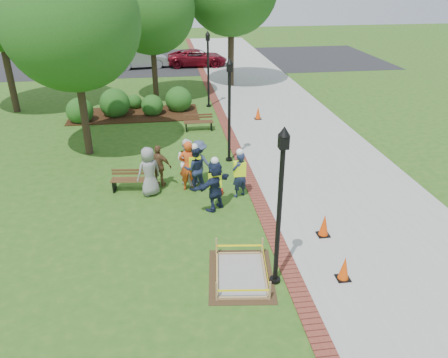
{
  "coord_description": "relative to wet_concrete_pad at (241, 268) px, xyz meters",
  "views": [
    {
      "loc": [
        -1.32,
        -11.79,
        7.39
      ],
      "look_at": [
        0.5,
        1.2,
        1.0
      ],
      "focal_mm": 35.0,
      "sensor_mm": 36.0,
      "label": 1
    }
  ],
  "objects": [
    {
      "name": "casual_person_d",
      "position": [
        -2.08,
        5.62,
        0.57
      ],
      "size": [
        0.6,
        0.5,
        1.61
      ],
      "color": "brown",
      "rests_on": "ground"
    },
    {
      "name": "shrub_c",
      "position": [
        -2.41,
        14.52,
        -0.23
      ],
      "size": [
        1.21,
        1.21,
        1.21
      ],
      "primitive_type": "sphere",
      "color": "#194E16",
      "rests_on": "ground"
    },
    {
      "name": "parked_car_a",
      "position": [
        -8.39,
        27.14,
        -0.23
      ],
      "size": [
        2.83,
        4.58,
        1.39
      ],
      "primitive_type": "imported",
      "rotation": [
        0.0,
        0.0,
        1.82
      ],
      "color": "#252527",
      "rests_on": "ground"
    },
    {
      "name": "parked_car_b",
      "position": [
        -3.36,
        27.21,
        -0.23
      ],
      "size": [
        2.76,
        4.95,
        1.53
      ],
      "primitive_type": "imported",
      "rotation": [
        0.0,
        0.0,
        1.73
      ],
      "color": "#A0A0A5",
      "rests_on": "ground"
    },
    {
      "name": "hivis_worker_c",
      "position": [
        -0.79,
        5.17,
        0.66
      ],
      "size": [
        0.56,
        0.4,
        1.8
      ],
      "color": "#1A1E45",
      "rests_on": "ground"
    },
    {
      "name": "bench_far",
      "position": [
        -0.11,
        11.61,
        0.02
      ],
      "size": [
        1.45,
        0.5,
        0.78
      ],
      "color": "#542F1D",
      "rests_on": "ground"
    },
    {
      "name": "mulch_bed",
      "position": [
        -3.42,
        14.64,
        -0.21
      ],
      "size": [
        7.0,
        3.0,
        0.05
      ],
      "primitive_type": "cube",
      "color": "#381E0F",
      "rests_on": "ground"
    },
    {
      "name": "wet_concrete_pad",
      "position": [
        0.0,
        0.0,
        0.0
      ],
      "size": [
        1.97,
        2.49,
        0.55
      ],
      "color": "#47331E",
      "rests_on": "ground"
    },
    {
      "name": "hivis_worker_b",
      "position": [
        0.71,
        4.43,
        0.67
      ],
      "size": [
        0.63,
        0.56,
        1.82
      ],
      "color": "#1C2349",
      "rests_on": "ground"
    },
    {
      "name": "casual_person_a",
      "position": [
        -2.43,
        5.0,
        0.66
      ],
      "size": [
        0.68,
        0.59,
        1.8
      ],
      "color": "gray",
      "rests_on": "ground"
    },
    {
      "name": "casual_person_e",
      "position": [
        -0.6,
        5.66,
        0.62
      ],
      "size": [
        0.64,
        0.56,
        1.71
      ],
      "color": "#394563",
      "rests_on": "ground"
    },
    {
      "name": "parked_car_c",
      "position": [
        1.17,
        27.36,
        -0.23
      ],
      "size": [
        2.09,
        4.55,
        1.46
      ],
      "primitive_type": "imported",
      "rotation": [
        0.0,
        0.0,
        1.54
      ],
      "color": "maroon",
      "rests_on": "ground"
    },
    {
      "name": "brick_edging",
      "position": [
        1.33,
        12.64,
        -0.22
      ],
      "size": [
        0.5,
        60.0,
        0.03
      ],
      "primitive_type": "cube",
      "color": "maroon",
      "rests_on": "ground"
    },
    {
      "name": "cone_front",
      "position": [
        2.62,
        -0.52,
        0.1
      ],
      "size": [
        0.36,
        0.36,
        0.7
      ],
      "color": "black",
      "rests_on": "ground"
    },
    {
      "name": "tree_left",
      "position": [
        -5.13,
        9.27,
        5.25
      ],
      "size": [
        5.39,
        5.39,
        8.19
      ],
      "color": "#3D2D1E",
      "rests_on": "ground"
    },
    {
      "name": "cone_back",
      "position": [
        2.82,
        1.54,
        0.12
      ],
      "size": [
        0.37,
        0.37,
        0.74
      ],
      "color": "black",
      "rests_on": "ground"
    },
    {
      "name": "parking_lot",
      "position": [
        -0.42,
        29.64,
        -0.23
      ],
      "size": [
        36.0,
        12.0,
        0.01
      ],
      "primitive_type": "cube",
      "color": "black",
      "rests_on": "ground"
    },
    {
      "name": "bench_near",
      "position": [
        -3.13,
        5.41,
        0.01
      ],
      "size": [
        1.45,
        0.63,
        0.76
      ],
      "color": "brown",
      "rests_on": "ground"
    },
    {
      "name": "lamp_near",
      "position": [
        0.83,
        -0.36,
        2.25
      ],
      "size": [
        0.28,
        0.28,
        4.26
      ],
      "color": "black",
      "rests_on": "ground"
    },
    {
      "name": "toolbox",
      "position": [
        -0.01,
        4.69,
        -0.15
      ],
      "size": [
        0.39,
        0.27,
        0.18
      ],
      "primitive_type": "cube",
      "rotation": [
        0.0,
        0.0,
        -0.23
      ],
      "color": "#9D1E0C",
      "rests_on": "ground"
    },
    {
      "name": "casual_person_b",
      "position": [
        -1.02,
        5.21,
        0.71
      ],
      "size": [
        0.64,
        0.44,
        1.88
      ],
      "color": "#D34918",
      "rests_on": "ground"
    },
    {
      "name": "lamp_far",
      "position": [
        0.83,
        15.64,
        2.25
      ],
      "size": [
        0.28,
        0.28,
        4.26
      ],
      "color": "black",
      "rests_on": "ground"
    },
    {
      "name": "ground",
      "position": [
        -0.42,
        2.64,
        -0.23
      ],
      "size": [
        100.0,
        100.0,
        0.0
      ],
      "primitive_type": "plane",
      "color": "#285116",
      "rests_on": "ground"
    },
    {
      "name": "shrub_a",
      "position": [
        -6.16,
        13.76,
        -0.23
      ],
      "size": [
        1.4,
        1.4,
        1.4
      ],
      "primitive_type": "sphere",
      "color": "#194E16",
      "rests_on": "ground"
    },
    {
      "name": "shrub_e",
      "position": [
        -3.45,
        15.87,
        -0.23
      ],
      "size": [
        0.87,
        0.87,
        0.87
      ],
      "primitive_type": "sphere",
      "color": "#194E16",
      "rests_on": "ground"
    },
    {
      "name": "hivis_worker_a",
      "position": [
        -0.25,
        3.63,
        0.71
      ],
      "size": [
        0.66,
        0.64,
        1.9
      ],
      "color": "#17253D",
      "rests_on": "ground"
    },
    {
      "name": "lamp_mid",
      "position": [
        0.83,
        7.64,
        2.25
      ],
      "size": [
        0.28,
        0.28,
        4.26
      ],
      "color": "black",
      "rests_on": "ground"
    },
    {
      "name": "shrub_d",
      "position": [
        -0.94,
        15.09,
        -0.23
      ],
      "size": [
        1.49,
        1.49,
        1.49
      ],
      "primitive_type": "sphere",
      "color": "#194E16",
      "rests_on": "ground"
    },
    {
      "name": "cone_far",
      "position": [
        3.19,
        12.89,
        0.11
      ],
      "size": [
        0.36,
        0.36,
        0.71
      ],
      "color": "black",
      "rests_on": "ground"
    },
    {
      "name": "sidewalk",
      "position": [
        4.58,
        12.64,
        -0.22
      ],
      "size": [
        6.0,
        60.0,
        0.02
      ],
      "primitive_type": "cube",
      "color": "#9E9E99",
      "rests_on": "ground"
    },
    {
      "name": "tree_back",
      "position": [
        -2.21,
        17.64,
        5.01
      ],
      "size": [
        5.09,
        5.09,
        7.8
      ],
      "color": "#3D2D1E",
      "rests_on": "ground"
    },
    {
      "name": "shrub_b",
      "position": [
        -4.42,
        14.62,
        -0.23
      ],
      "size": [
        1.63,
        1.63,
        1.63
      ],
      "primitive_type": "sphere",
      "color": "#194E16",
      "rests_on": "ground"
    },
    {
      "name": "casual_person_c",
      "position": [
        -1.04,
        5.73,
        0.65
      ],
      "size": [
        0.66,
        0.65,
        1.77
      ],
      "color": "white",
      "rests_on": "ground"
    }
  ]
}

